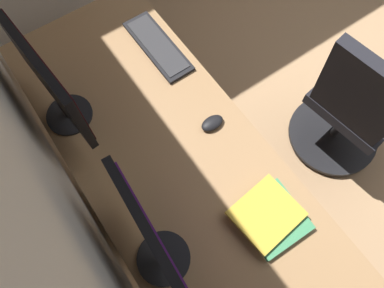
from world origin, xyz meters
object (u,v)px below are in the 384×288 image
keyboard_main (158,46)px  mouse_main (212,123)px  monitor_primary (159,249)px  book_stack_near (270,217)px  office_chair (352,109)px  monitor_secondary (49,82)px  drawer_pedestal (177,196)px

keyboard_main → mouse_main: size_ratio=4.05×
monitor_primary → book_stack_near: size_ratio=2.14×
keyboard_main → office_chair: office_chair is taller
book_stack_near → keyboard_main: bearing=-5.4°
monitor_primary → monitor_secondary: 0.74m
drawer_pedestal → mouse_main: size_ratio=6.68×
keyboard_main → drawer_pedestal: bearing=153.0°
drawer_pedestal → keyboard_main: 0.74m
mouse_main → drawer_pedestal: bearing=107.4°
monitor_primary → office_chair: size_ratio=0.58×
monitor_secondary → mouse_main: bearing=-129.2°
book_stack_near → monitor_secondary: bearing=26.7°
monitor_secondary → book_stack_near: size_ratio=1.96×
mouse_main → keyboard_main: bearing=-3.8°
monitor_secondary → office_chair: (-0.64, -1.24, -0.53)m
monitor_secondary → book_stack_near: (-0.85, -0.42, -0.23)m
monitor_primary → mouse_main: bearing=-53.8°
drawer_pedestal → monitor_primary: size_ratio=1.23×
drawer_pedestal → monitor_primary: monitor_primary is taller
monitor_primary → drawer_pedestal: bearing=-39.2°
monitor_primary → book_stack_near: (-0.11, -0.41, -0.22)m
drawer_pedestal → keyboard_main: (0.56, -0.29, 0.39)m
drawer_pedestal → keyboard_main: size_ratio=1.65×
monitor_primary → book_stack_near: bearing=-104.6°
mouse_main → office_chair: bearing=-108.1°
office_chair → monitor_primary: bearing=94.6°
monitor_secondary → mouse_main: 0.67m
monitor_secondary → keyboard_main: (0.09, -0.51, -0.25)m
monitor_primary → keyboard_main: bearing=-31.3°
drawer_pedestal → monitor_primary: bearing=140.8°
book_stack_near → drawer_pedestal: bearing=27.9°
monitor_primary → keyboard_main: monitor_primary is taller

